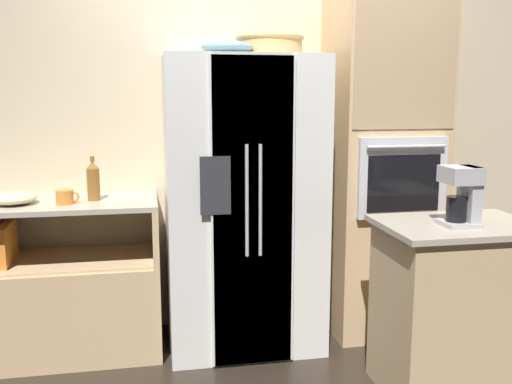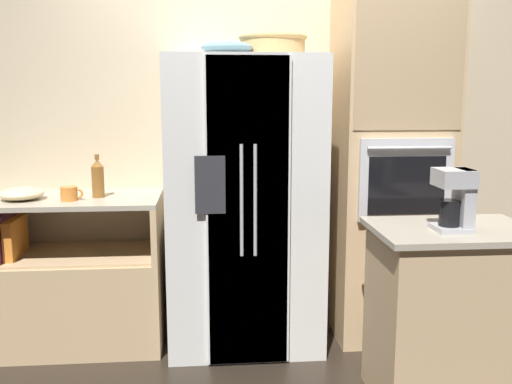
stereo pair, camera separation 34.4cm
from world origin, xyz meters
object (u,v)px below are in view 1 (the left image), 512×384
(mixing_bowl, at_px, (13,198))
(coffee_maker, at_px, (463,194))
(refrigerator, at_px, (243,204))
(bottle_tall, at_px, (93,181))
(mug, at_px, (65,197))
(wicker_basket, at_px, (270,45))
(wall_oven, at_px, (383,163))
(fruit_bowl, at_px, (227,47))

(mixing_bowl, height_order, coffee_maker, coffee_maker)
(refrigerator, xyz_separation_m, bottle_tall, (-0.89, 0.05, 0.17))
(refrigerator, xyz_separation_m, mug, (-1.04, -0.05, 0.09))
(mug, distance_m, coffee_maker, 2.17)
(wicker_basket, xyz_separation_m, bottle_tall, (-1.08, -0.02, -0.80))
(refrigerator, distance_m, mixing_bowl, 1.34)
(mug, bearing_deg, wall_oven, 3.06)
(wall_oven, height_order, mug, wall_oven)
(wall_oven, xyz_separation_m, bottle_tall, (-1.83, -0.01, -0.06))
(wall_oven, distance_m, coffee_maker, 0.94)
(refrigerator, bearing_deg, wall_oven, 3.60)
(wicker_basket, distance_m, mixing_bowl, 1.76)
(wicker_basket, height_order, bottle_tall, wicker_basket)
(refrigerator, xyz_separation_m, coffee_maker, (0.96, -0.88, 0.19))
(wall_oven, bearing_deg, coffee_maker, -88.51)
(refrigerator, xyz_separation_m, mixing_bowl, (-1.34, 0.01, 0.09))
(fruit_bowl, distance_m, mixing_bowl, 1.50)
(bottle_tall, relative_size, coffee_maker, 0.88)
(refrigerator, relative_size, fruit_bowl, 5.94)
(fruit_bowl, distance_m, coffee_maker, 1.54)
(wicker_basket, bearing_deg, coffee_maker, -50.49)
(wicker_basket, height_order, coffee_maker, wicker_basket)
(wicker_basket, distance_m, mug, 1.51)
(fruit_bowl, relative_size, mixing_bowl, 1.15)
(bottle_tall, height_order, mug, bottle_tall)
(refrigerator, height_order, bottle_tall, refrigerator)
(mug, bearing_deg, mixing_bowl, 169.53)
(refrigerator, distance_m, bottle_tall, 0.91)
(refrigerator, relative_size, wicker_basket, 4.33)
(refrigerator, height_order, wall_oven, wall_oven)
(bottle_tall, bearing_deg, mixing_bowl, -174.57)
(fruit_bowl, relative_size, bottle_tall, 1.14)
(mixing_bowl, bearing_deg, fruit_bowl, -3.56)
(fruit_bowl, relative_size, mug, 2.29)
(wall_oven, xyz_separation_m, coffee_maker, (0.02, -0.94, -0.04))
(wicker_basket, xyz_separation_m, mug, (-1.23, -0.11, -0.88))
(mug, bearing_deg, wicker_basket, 5.34)
(wall_oven, bearing_deg, bottle_tall, -179.72)
(wall_oven, relative_size, bottle_tall, 8.51)
(fruit_bowl, bearing_deg, mixing_bowl, 176.44)
(bottle_tall, distance_m, mixing_bowl, 0.46)
(refrigerator, distance_m, coffee_maker, 1.32)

